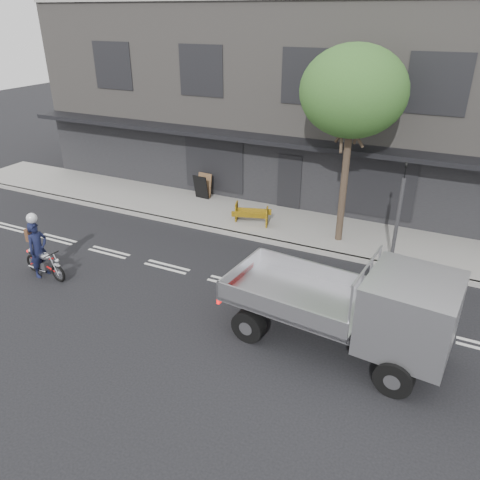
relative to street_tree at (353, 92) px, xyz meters
name	(u,v)px	position (x,y,z in m)	size (l,w,h in m)	color
ground	(232,283)	(-2.20, -4.20, -5.28)	(80.00, 80.00, 0.00)	black
sidewalk	(286,225)	(-2.20, 0.50, -5.20)	(32.00, 3.20, 0.15)	gray
kerb	(270,241)	(-2.20, -1.10, -5.20)	(32.00, 0.20, 0.15)	gray
building_main	(339,96)	(-2.20, 7.10, -1.28)	(26.00, 10.00, 8.00)	slate
street_tree	(353,92)	(0.00, 0.00, 0.00)	(3.40, 3.40, 6.74)	#382B21
traffic_light_pole	(398,219)	(2.00, -0.85, -3.63)	(0.12, 0.12, 3.50)	#2D2D30
motorcycle	(44,263)	(-7.71, -6.33, -4.80)	(1.80, 0.52, 0.93)	black
rider	(38,249)	(-7.86, -6.33, -4.37)	(0.66, 0.43, 1.82)	#121633
flatbed_ute	(386,310)	(2.55, -5.81, -3.85)	(5.57, 2.69, 2.49)	black
construction_barrier	(249,216)	(-3.43, -0.26, -4.74)	(1.38, 0.55, 0.77)	#E6A60C
sandwich_board	(201,187)	(-6.50, 1.37, -4.60)	(0.67, 0.45, 1.06)	black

